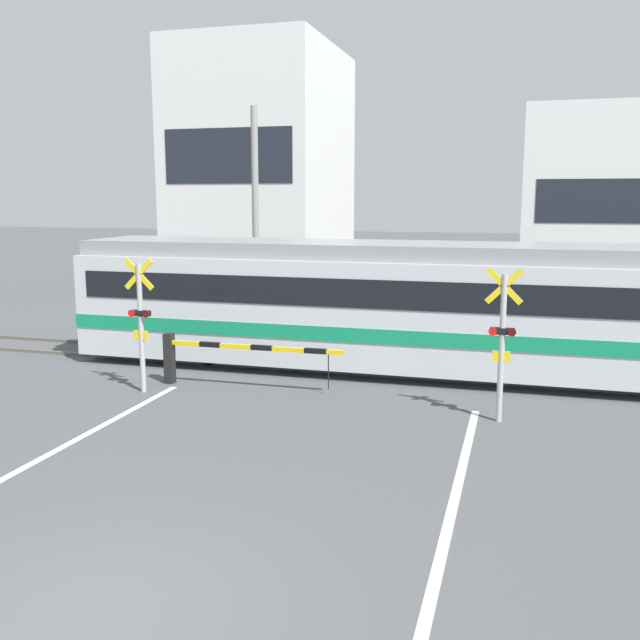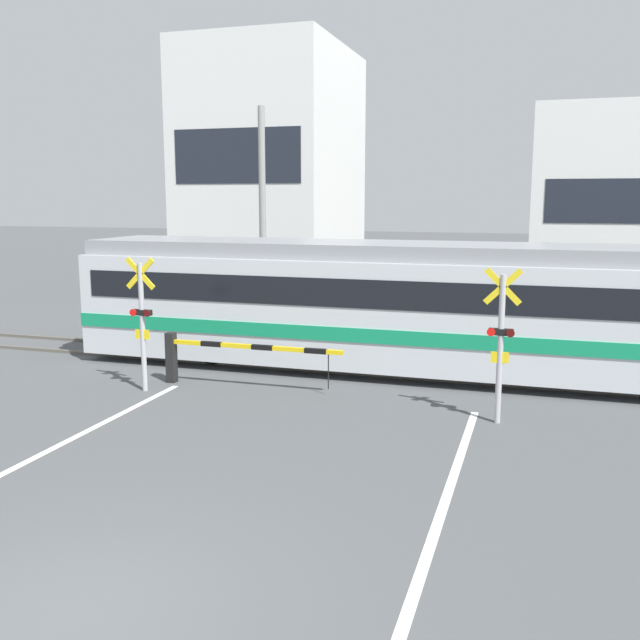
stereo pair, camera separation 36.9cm
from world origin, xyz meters
name	(u,v)px [view 1 (the left image)]	position (x,y,z in m)	size (l,w,h in m)	color
ground_plane	(88,616)	(0.00, 0.00, 0.00)	(160.00, 160.00, 0.00)	#4C4F51
rail_track_near	(342,372)	(0.00, 10.24, 0.04)	(50.00, 0.10, 0.08)	#5B564C
rail_track_far	(355,359)	(0.00, 11.67, 0.04)	(50.00, 0.10, 0.08)	#5B564C
road_stripe_right	(439,561)	(3.25, 2.04, 0.00)	(0.14, 12.08, 0.01)	white
commuter_train	(427,304)	(1.89, 10.96, 1.64)	(17.09, 2.90, 3.06)	silver
crossing_barrier_near	(214,353)	(-2.42, 8.38, 0.76)	(4.10, 0.20, 1.13)	black
crossing_barrier_far	(460,322)	(2.42, 13.78, 0.76)	(4.10, 0.20, 1.13)	black
crossing_signal_left	(141,319)	(-3.70, 7.56, 1.58)	(0.68, 0.15, 2.87)	#B2B2B7
crossing_signal_right	(502,338)	(3.70, 7.56, 1.58)	(0.68, 0.15, 2.87)	#B2B2B7
pedestrian	(344,299)	(-1.27, 15.47, 1.03)	(0.38, 0.23, 1.77)	brown
building_left_of_street	(264,173)	(-6.91, 23.74, 5.14)	(6.13, 7.82, 10.28)	white
building_right_of_street	(599,210)	(6.66, 23.74, 3.63)	(5.64, 7.82, 7.25)	white
utility_pole_streetside	(256,217)	(-4.45, 16.28, 3.49)	(0.22, 0.22, 6.98)	gray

